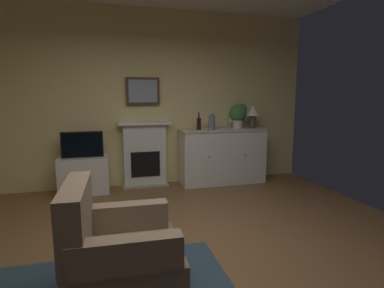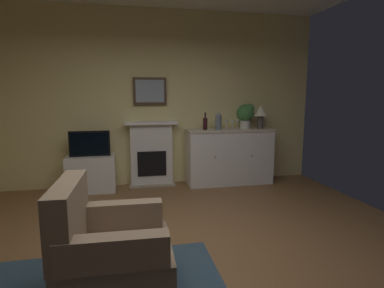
{
  "view_description": "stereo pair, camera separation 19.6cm",
  "coord_description": "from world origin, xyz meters",
  "views": [
    {
      "loc": [
        -0.64,
        -2.53,
        1.52
      ],
      "look_at": [
        0.23,
        0.7,
        1.0
      ],
      "focal_mm": 28.93,
      "sensor_mm": 36.0,
      "label": 1
    },
    {
      "loc": [
        -0.45,
        -2.57,
        1.52
      ],
      "look_at": [
        0.23,
        0.7,
        1.0
      ],
      "focal_mm": 28.93,
      "sensor_mm": 36.0,
      "label": 2
    }
  ],
  "objects": [
    {
      "name": "ground_plane",
      "position": [
        0.0,
        0.0,
        -0.05
      ],
      "size": [
        5.69,
        5.6,
        0.1
      ],
      "primitive_type": "cube",
      "color": "brown",
      "rests_on": "ground"
    },
    {
      "name": "wall_rear",
      "position": [
        0.0,
        2.77,
        1.47
      ],
      "size": [
        5.69,
        0.06,
        2.94
      ],
      "primitive_type": "cube",
      "color": "#EAD68C",
      "rests_on": "ground_plane"
    },
    {
      "name": "table_lamp",
      "position": [
        1.82,
        2.46,
        1.23
      ],
      "size": [
        0.26,
        0.26,
        0.4
      ],
      "color": "#4C4742",
      "rests_on": "sideboard_cabinet"
    },
    {
      "name": "fireplace_unit",
      "position": [
        -0.07,
        2.64,
        0.55
      ],
      "size": [
        0.87,
        0.3,
        1.1
      ],
      "color": "white",
      "rests_on": "ground_plane"
    },
    {
      "name": "wine_glass_right",
      "position": [
        1.41,
        2.48,
        1.08
      ],
      "size": [
        0.07,
        0.07,
        0.16
      ],
      "color": "silver",
      "rests_on": "sideboard_cabinet"
    },
    {
      "name": "framed_picture",
      "position": [
        -0.07,
        2.69,
        1.6
      ],
      "size": [
        0.55,
        0.04,
        0.45
      ],
      "color": "#473323"
    },
    {
      "name": "tv_cabinet",
      "position": [
        -1.04,
        2.48,
        0.29
      ],
      "size": [
        0.75,
        0.42,
        0.58
      ],
      "color": "white",
      "rests_on": "ground_plane"
    },
    {
      "name": "potted_plant_small",
      "position": [
        1.57,
        2.51,
        1.21
      ],
      "size": [
        0.3,
        0.3,
        0.43
      ],
      "color": "beige",
      "rests_on": "sideboard_cabinet"
    },
    {
      "name": "wine_glass_left",
      "position": [
        1.19,
        2.42,
        1.08
      ],
      "size": [
        0.07,
        0.07,
        0.16
      ],
      "color": "silver",
      "rests_on": "sideboard_cabinet"
    },
    {
      "name": "wine_bottle",
      "position": [
        0.82,
        2.45,
        1.06
      ],
      "size": [
        0.08,
        0.08,
        0.29
      ],
      "color": "#331419",
      "rests_on": "sideboard_cabinet"
    },
    {
      "name": "tv_set",
      "position": [
        -1.04,
        2.46,
        0.78
      ],
      "size": [
        0.62,
        0.07,
        0.4
      ],
      "color": "black",
      "rests_on": "tv_cabinet"
    },
    {
      "name": "armchair",
      "position": [
        -0.62,
        -0.34,
        0.38
      ],
      "size": [
        0.83,
        0.8,
        0.92
      ],
      "color": "#8C7259",
      "rests_on": "ground_plane"
    },
    {
      "name": "vase_decorative",
      "position": [
        1.04,
        2.41,
        1.09
      ],
      "size": [
        0.11,
        0.11,
        0.28
      ],
      "color": "slate",
      "rests_on": "sideboard_cabinet"
    },
    {
      "name": "wine_glass_center",
      "position": [
        1.3,
        2.43,
        1.08
      ],
      "size": [
        0.07,
        0.07,
        0.16
      ],
      "color": "silver",
      "rests_on": "sideboard_cabinet"
    },
    {
      "name": "sideboard_cabinet",
      "position": [
        1.26,
        2.46,
        0.48
      ],
      "size": [
        1.5,
        0.49,
        0.96
      ],
      "color": "white",
      "rests_on": "ground_plane"
    }
  ]
}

